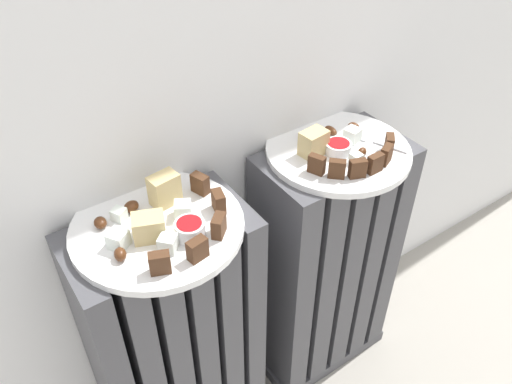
{
  "coord_description": "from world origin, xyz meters",
  "views": [
    {
      "loc": [
        -0.37,
        -0.27,
        1.11
      ],
      "look_at": [
        0.0,
        0.28,
        0.57
      ],
      "focal_mm": 36.46,
      "sensor_mm": 36.0,
      "label": 1
    }
  ],
  "objects_px": {
    "plate_right": "(338,151)",
    "fork": "(377,142)",
    "jam_bowl_right": "(338,147)",
    "jam_bowl_left": "(190,229)",
    "radiator_right": "(324,266)",
    "radiator_left": "(177,346)",
    "plate_left": "(158,227)"
  },
  "relations": [
    {
      "from": "plate_right",
      "to": "fork",
      "type": "relative_size",
      "value": 2.72
    },
    {
      "from": "jam_bowl_right",
      "to": "jam_bowl_left",
      "type": "bearing_deg",
      "value": -172.73
    },
    {
      "from": "radiator_right",
      "to": "plate_right",
      "type": "height_order",
      "value": "plate_right"
    },
    {
      "from": "jam_bowl_left",
      "to": "fork",
      "type": "distance_m",
      "value": 0.39
    },
    {
      "from": "radiator_right",
      "to": "fork",
      "type": "distance_m",
      "value": 0.32
    },
    {
      "from": "radiator_left",
      "to": "jam_bowl_right",
      "type": "height_order",
      "value": "jam_bowl_right"
    },
    {
      "from": "jam_bowl_left",
      "to": "jam_bowl_right",
      "type": "relative_size",
      "value": 0.95
    },
    {
      "from": "radiator_right",
      "to": "jam_bowl_right",
      "type": "xyz_separation_m",
      "value": [
        -0.01,
        -0.01,
        0.32
      ]
    },
    {
      "from": "radiator_right",
      "to": "fork",
      "type": "height_order",
      "value": "fork"
    },
    {
      "from": "radiator_left",
      "to": "jam_bowl_left",
      "type": "distance_m",
      "value": 0.33
    },
    {
      "from": "radiator_right",
      "to": "jam_bowl_right",
      "type": "height_order",
      "value": "jam_bowl_right"
    },
    {
      "from": "jam_bowl_left",
      "to": "plate_right",
      "type": "bearing_deg",
      "value": 8.81
    },
    {
      "from": "plate_right",
      "to": "jam_bowl_right",
      "type": "bearing_deg",
      "value": -136.61
    },
    {
      "from": "plate_left",
      "to": "jam_bowl_right",
      "type": "xyz_separation_m",
      "value": [
        0.34,
        -0.01,
        0.02
      ]
    },
    {
      "from": "jam_bowl_right",
      "to": "plate_left",
      "type": "bearing_deg",
      "value": 178.28
    },
    {
      "from": "radiator_left",
      "to": "plate_right",
      "type": "distance_m",
      "value": 0.46
    },
    {
      "from": "radiator_right",
      "to": "fork",
      "type": "relative_size",
      "value": 6.09
    },
    {
      "from": "radiator_left",
      "to": "jam_bowl_right",
      "type": "xyz_separation_m",
      "value": [
        0.34,
        -0.01,
        0.32
      ]
    },
    {
      "from": "radiator_left",
      "to": "fork",
      "type": "bearing_deg",
      "value": -3.75
    },
    {
      "from": "plate_right",
      "to": "jam_bowl_left",
      "type": "xyz_separation_m",
      "value": [
        -0.33,
        -0.05,
        0.02
      ]
    },
    {
      "from": "radiator_left",
      "to": "jam_bowl_left",
      "type": "bearing_deg",
      "value": -60.44
    },
    {
      "from": "radiator_left",
      "to": "plate_right",
      "type": "height_order",
      "value": "plate_right"
    },
    {
      "from": "plate_left",
      "to": "plate_right",
      "type": "height_order",
      "value": "same"
    },
    {
      "from": "radiator_left",
      "to": "radiator_right",
      "type": "xyz_separation_m",
      "value": [
        0.35,
        -0.0,
        -0.0
      ]
    },
    {
      "from": "radiator_left",
      "to": "jam_bowl_left",
      "type": "xyz_separation_m",
      "value": [
        0.03,
        -0.05,
        0.32
      ]
    },
    {
      "from": "radiator_left",
      "to": "plate_right",
      "type": "xyz_separation_m",
      "value": [
        0.35,
        -0.0,
        0.3
      ]
    },
    {
      "from": "radiator_right",
      "to": "plate_left",
      "type": "distance_m",
      "value": 0.46
    },
    {
      "from": "plate_left",
      "to": "plate_right",
      "type": "xyz_separation_m",
      "value": [
        0.35,
        0.0,
        0.0
      ]
    },
    {
      "from": "radiator_right",
      "to": "plate_left",
      "type": "xyz_separation_m",
      "value": [
        -0.35,
        0.0,
        0.3
      ]
    },
    {
      "from": "plate_left",
      "to": "jam_bowl_left",
      "type": "relative_size",
      "value": 5.86
    },
    {
      "from": "radiator_left",
      "to": "radiator_right",
      "type": "relative_size",
      "value": 1.0
    },
    {
      "from": "plate_left",
      "to": "jam_bowl_right",
      "type": "height_order",
      "value": "jam_bowl_right"
    }
  ]
}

